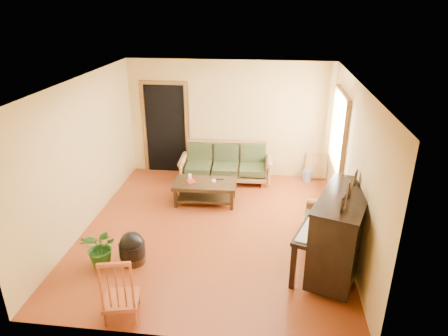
# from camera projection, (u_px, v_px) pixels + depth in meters

# --- Properties ---
(floor) EXTENTS (5.00, 5.00, 0.00)m
(floor) POSITION_uv_depth(u_px,v_px,m) (213.00, 229.00, 7.10)
(floor) COLOR #65240D
(floor) RESTS_ON ground
(doorway) EXTENTS (1.08, 0.16, 2.05)m
(doorway) POSITION_uv_depth(u_px,v_px,m) (166.00, 129.00, 9.13)
(doorway) COLOR black
(doorway) RESTS_ON floor
(window) EXTENTS (0.12, 1.36, 1.46)m
(window) POSITION_uv_depth(u_px,v_px,m) (339.00, 131.00, 7.46)
(window) COLOR white
(window) RESTS_ON right_wall
(sofa) EXTENTS (2.01, 0.91, 0.85)m
(sofa) POSITION_uv_depth(u_px,v_px,m) (226.00, 163.00, 8.81)
(sofa) COLOR olive
(sofa) RESTS_ON floor
(coffee_table) EXTENTS (1.25, 0.71, 0.45)m
(coffee_table) POSITION_uv_depth(u_px,v_px,m) (205.00, 192.00, 7.94)
(coffee_table) COLOR black
(coffee_table) RESTS_ON floor
(armchair) EXTENTS (0.82, 0.85, 0.77)m
(armchair) POSITION_uv_depth(u_px,v_px,m) (323.00, 217.00, 6.72)
(armchair) COLOR olive
(armchair) RESTS_ON floor
(piano) EXTENTS (1.30, 1.66, 1.29)m
(piano) POSITION_uv_depth(u_px,v_px,m) (340.00, 236.00, 5.72)
(piano) COLOR black
(piano) RESTS_ON floor
(footstool) EXTENTS (0.53, 0.53, 0.38)m
(footstool) POSITION_uv_depth(u_px,v_px,m) (132.00, 251.00, 6.14)
(footstool) COLOR black
(footstool) RESTS_ON floor
(red_chair) EXTENTS (0.53, 0.56, 0.93)m
(red_chair) POSITION_uv_depth(u_px,v_px,m) (120.00, 285.00, 5.00)
(red_chair) COLOR #98401B
(red_chair) RESTS_ON floor
(leaning_frame) EXTENTS (0.47, 0.15, 0.62)m
(leaning_frame) POSITION_uv_depth(u_px,v_px,m) (316.00, 166.00, 8.97)
(leaning_frame) COLOR #B7823D
(leaning_frame) RESTS_ON floor
(ceramic_crock) EXTENTS (0.24, 0.24, 0.26)m
(ceramic_crock) POSITION_uv_depth(u_px,v_px,m) (307.00, 175.00, 8.94)
(ceramic_crock) COLOR #33489A
(ceramic_crock) RESTS_ON floor
(potted_plant) EXTENTS (0.66, 0.61, 0.61)m
(potted_plant) POSITION_uv_depth(u_px,v_px,m) (101.00, 247.00, 6.03)
(potted_plant) COLOR #215418
(potted_plant) RESTS_ON floor
(book) EXTENTS (0.23, 0.25, 0.02)m
(book) POSITION_uv_depth(u_px,v_px,m) (188.00, 182.00, 7.83)
(book) COLOR maroon
(book) RESTS_ON coffee_table
(candle) EXTENTS (0.08, 0.08, 0.11)m
(candle) POSITION_uv_depth(u_px,v_px,m) (190.00, 177.00, 7.96)
(candle) COLOR white
(candle) RESTS_ON coffee_table
(glass_jar) EXTENTS (0.10, 0.10, 0.06)m
(glass_jar) POSITION_uv_depth(u_px,v_px,m) (214.00, 181.00, 7.83)
(glass_jar) COLOR white
(glass_jar) RESTS_ON coffee_table
(remote) EXTENTS (0.15, 0.04, 0.02)m
(remote) POSITION_uv_depth(u_px,v_px,m) (220.00, 179.00, 7.96)
(remote) COLOR black
(remote) RESTS_ON coffee_table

